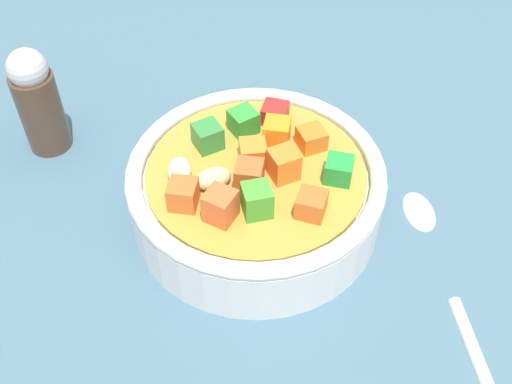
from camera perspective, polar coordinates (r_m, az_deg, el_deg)
ground_plane at (r=41.59cm, az=0.00°, el=-3.07°), size 140.00×140.00×2.00cm
soup_bowl_main at (r=38.90cm, az=-0.01°, el=0.30°), size 16.09×16.09×6.11cm
spoon at (r=37.92cm, az=18.43°, el=-10.31°), size 22.09×3.58×0.83cm
pepper_shaker at (r=45.65cm, az=-19.57°, el=7.97°), size 3.04×3.04×8.14cm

